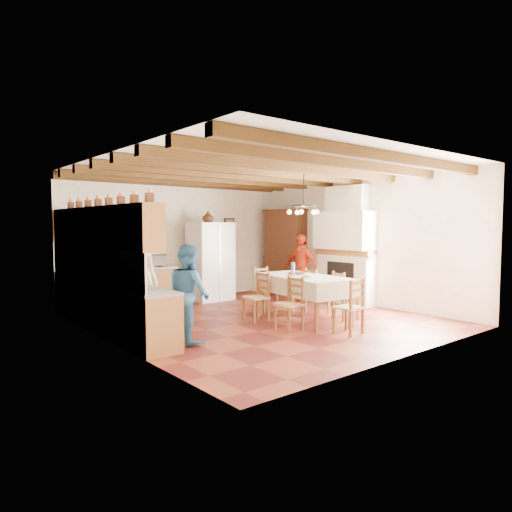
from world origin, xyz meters
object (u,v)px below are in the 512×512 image
at_px(chair_left_near, 289,303).
at_px(chair_right_far, 317,291).
at_px(dining_table, 303,280).
at_px(chair_right_near, 345,295).
at_px(person_woman_blue, 189,293).
at_px(hutch, 286,252).
at_px(chair_end_near, 349,306).
at_px(chair_end_far, 265,289).
at_px(microwave, 156,260).
at_px(person_woman_red, 301,268).
at_px(person_man, 143,282).
at_px(refrigerator, 210,261).
at_px(chair_left_far, 256,296).

bearing_deg(chair_left_near, chair_right_far, 115.08).
distance_m(dining_table, chair_left_near, 0.91).
bearing_deg(chair_right_near, person_woman_blue, 96.29).
relative_size(hutch, chair_end_near, 2.39).
height_order(chair_end_far, microwave, microwave).
distance_m(hutch, chair_end_far, 2.73).
bearing_deg(person_woman_red, person_man, -92.12).
bearing_deg(person_woman_red, refrigerator, -143.68).
bearing_deg(person_woman_blue, chair_left_near, -98.76).
xyz_separation_m(chair_end_far, person_woman_blue, (-2.65, -1.23, 0.31)).
xyz_separation_m(refrigerator, chair_left_near, (-0.72, -3.62, -0.49)).
bearing_deg(hutch, person_woman_blue, -153.57).
xyz_separation_m(chair_left_far, microwave, (-0.65, 2.95, 0.56)).
xyz_separation_m(chair_end_near, chair_end_far, (0.24, 2.50, 0.00)).
bearing_deg(hutch, microwave, 164.66).
distance_m(chair_right_near, chair_end_near, 1.24).
relative_size(chair_left_near, chair_end_near, 1.00).
bearing_deg(person_woman_red, chair_left_near, -55.80).
bearing_deg(chair_left_far, chair_left_near, 1.76).
height_order(dining_table, chair_left_far, chair_left_far).
xyz_separation_m(hutch, chair_end_near, (-2.33, -4.11, -0.67)).
height_order(chair_left_near, person_woman_blue, person_woman_blue).
xyz_separation_m(refrigerator, person_woman_red, (1.55, -1.64, -0.14)).
relative_size(chair_end_near, person_man, 0.55).
bearing_deg(chair_end_near, refrigerator, -95.97).
bearing_deg(chair_end_far, chair_left_far, -139.85).
height_order(chair_left_near, chair_left_far, same).
height_order(person_woman_blue, person_woman_red, person_woman_red).
distance_m(dining_table, chair_right_near, 0.93).
height_order(refrigerator, person_woman_red, refrigerator).
relative_size(chair_left_near, chair_right_near, 1.00).
bearing_deg(dining_table, chair_right_far, 23.72).
relative_size(dining_table, person_woman_blue, 1.34).
distance_m(chair_left_near, chair_left_far, 0.97).
bearing_deg(microwave, chair_left_near, -64.08).
bearing_deg(chair_end_near, chair_left_far, -77.55).
xyz_separation_m(chair_right_far, microwave, (-2.13, 3.19, 0.56)).
bearing_deg(chair_left_near, microwave, -171.75).
bearing_deg(chair_left_near, person_woman_red, 130.39).
distance_m(chair_end_near, person_woman_red, 3.33).
distance_m(chair_right_far, chair_end_far, 1.13).
bearing_deg(chair_end_far, microwave, 122.94).
distance_m(chair_left_far, chair_right_far, 1.50).
xyz_separation_m(chair_right_near, person_man, (-3.55, 1.66, 0.39)).
bearing_deg(chair_end_far, person_man, -179.11).
relative_size(chair_right_far, chair_end_far, 1.00).
relative_size(refrigerator, dining_table, 0.91).
xyz_separation_m(dining_table, chair_right_near, (0.75, -0.44, -0.32)).
xyz_separation_m(chair_left_far, person_woman_blue, (-1.86, -0.58, 0.31)).
distance_m(chair_end_far, person_woman_red, 1.53).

